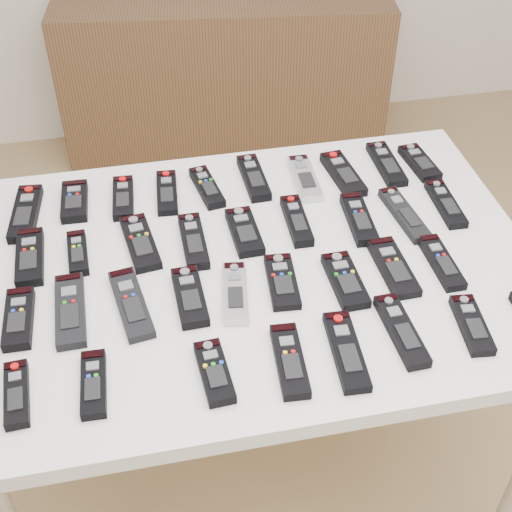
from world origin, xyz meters
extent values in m
plane|color=#97774D|center=(0.00, 0.00, 0.00)|extent=(4.00, 4.00, 0.00)
cube|color=white|center=(-0.04, 0.11, 0.76)|extent=(1.25, 0.88, 0.04)
cylinder|color=beige|center=(-0.61, 0.49, 0.37)|extent=(0.04, 0.04, 0.74)
cylinder|color=beige|center=(0.52, 0.49, 0.37)|extent=(0.04, 0.04, 0.74)
cube|color=#4C2B1E|center=(0.16, 1.78, 0.35)|extent=(1.43, 0.56, 0.70)
cube|color=black|center=(-0.55, 0.37, 0.79)|extent=(0.08, 0.20, 0.02)
cube|color=black|center=(-0.43, 0.40, 0.79)|extent=(0.07, 0.15, 0.02)
cube|color=black|center=(-0.32, 0.39, 0.79)|extent=(0.06, 0.16, 0.02)
cube|color=black|center=(-0.21, 0.39, 0.79)|extent=(0.06, 0.17, 0.02)
cube|color=black|center=(-0.11, 0.39, 0.79)|extent=(0.07, 0.17, 0.02)
cube|color=black|center=(0.01, 0.41, 0.79)|extent=(0.06, 0.18, 0.02)
cube|color=#B7B7BC|center=(0.14, 0.38, 0.79)|extent=(0.06, 0.18, 0.02)
cube|color=black|center=(0.24, 0.38, 0.79)|extent=(0.08, 0.19, 0.02)
cube|color=black|center=(0.36, 0.40, 0.79)|extent=(0.05, 0.18, 0.02)
cube|color=black|center=(0.45, 0.39, 0.79)|extent=(0.07, 0.16, 0.02)
cube|color=black|center=(-0.53, 0.21, 0.79)|extent=(0.06, 0.18, 0.02)
cube|color=black|center=(-0.43, 0.20, 0.79)|extent=(0.05, 0.14, 0.02)
cube|color=black|center=(-0.29, 0.21, 0.79)|extent=(0.08, 0.19, 0.02)
cube|color=black|center=(-0.17, 0.19, 0.79)|extent=(0.05, 0.18, 0.02)
cube|color=black|center=(-0.05, 0.20, 0.79)|extent=(0.07, 0.16, 0.02)
cube|color=black|center=(0.08, 0.22, 0.79)|extent=(0.05, 0.17, 0.02)
cube|color=black|center=(0.22, 0.19, 0.79)|extent=(0.06, 0.18, 0.02)
cube|color=black|center=(0.33, 0.19, 0.79)|extent=(0.06, 0.20, 0.02)
cube|color=black|center=(0.45, 0.21, 0.79)|extent=(0.05, 0.18, 0.02)
cube|color=black|center=(-0.55, 0.02, 0.79)|extent=(0.06, 0.16, 0.02)
cube|color=black|center=(-0.45, 0.03, 0.79)|extent=(0.06, 0.20, 0.02)
cube|color=black|center=(-0.32, 0.02, 0.79)|extent=(0.09, 0.21, 0.02)
cube|color=black|center=(-0.20, 0.02, 0.79)|extent=(0.06, 0.17, 0.02)
cube|color=#B7B7BC|center=(-0.11, 0.01, 0.79)|extent=(0.07, 0.18, 0.02)
cube|color=black|center=(0.00, 0.03, 0.79)|extent=(0.07, 0.16, 0.02)
cube|color=black|center=(0.13, 0.00, 0.79)|extent=(0.06, 0.16, 0.02)
cube|color=black|center=(0.25, 0.02, 0.79)|extent=(0.06, 0.18, 0.02)
cube|color=black|center=(0.36, 0.01, 0.79)|extent=(0.05, 0.17, 0.02)
cube|color=black|center=(-0.55, -0.17, 0.79)|extent=(0.05, 0.15, 0.02)
cube|color=black|center=(-0.41, -0.17, 0.79)|extent=(0.05, 0.15, 0.02)
cube|color=black|center=(-0.18, -0.19, 0.79)|extent=(0.06, 0.15, 0.02)
cube|color=black|center=(-0.04, -0.19, 0.79)|extent=(0.06, 0.18, 0.02)
cube|color=black|center=(0.07, -0.19, 0.79)|extent=(0.07, 0.20, 0.02)
cube|color=black|center=(0.20, -0.16, 0.79)|extent=(0.06, 0.19, 0.02)
cube|color=black|center=(0.34, -0.17, 0.79)|extent=(0.07, 0.16, 0.02)
camera|label=1|loc=(-0.28, -1.04, 1.85)|focal=50.00mm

